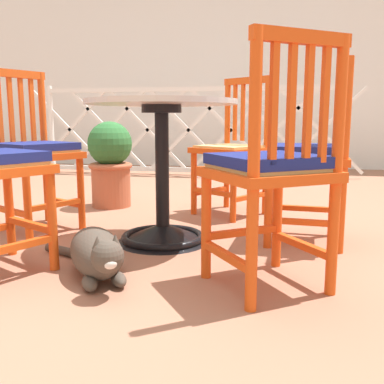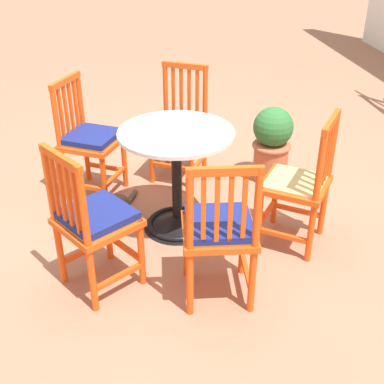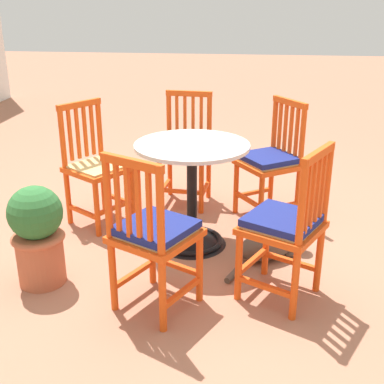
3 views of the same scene
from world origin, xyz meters
name	(u,v)px [view 1 (image 1 of 3)]	position (x,y,z in m)	size (l,w,h in m)	color
ground_plane	(151,242)	(0.00, 0.00, 0.00)	(24.00, 24.00, 0.00)	#A36B51
building_wall_backdrop	(229,61)	(0.00, 3.82, 1.40)	(10.00, 0.20, 2.80)	white
lattice_fence_panel	(189,130)	(-0.34, 2.77, 0.51)	(3.83, 0.06, 1.03)	white
cafe_table	(162,188)	(0.06, 0.02, 0.28)	(0.76, 0.76, 0.73)	black
orange_chair_facing_out	(233,150)	(0.35, 0.78, 0.43)	(0.56, 0.56, 0.91)	#E04C14
orange_chair_at_corner	(33,153)	(-0.72, 0.13, 0.45)	(0.54, 0.54, 0.91)	#E04C14
orange_chair_near_fence	(271,171)	(0.61, -0.51, 0.45)	(0.56, 0.56, 0.91)	#E04C14
orange_chair_tucked_in	(311,156)	(0.80, 0.17, 0.45)	(0.43, 0.43, 0.91)	#E04C14
tabby_cat	(97,255)	(-0.07, -0.54, 0.10)	(0.56, 0.55, 0.23)	#4C4238
terracotta_planter	(110,162)	(-0.55, 0.86, 0.33)	(0.32, 0.32, 0.62)	#B25B3D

